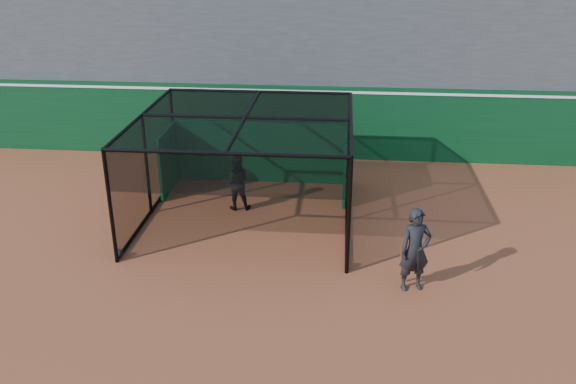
{
  "coord_description": "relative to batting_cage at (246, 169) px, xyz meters",
  "views": [
    {
      "loc": [
        2.32,
        -11.59,
        7.28
      ],
      "look_at": [
        1.07,
        2.0,
        1.4
      ],
      "focal_mm": 38.0,
      "sensor_mm": 36.0,
      "label": 1
    }
  ],
  "objects": [
    {
      "name": "ground",
      "position": [
        0.17,
        -3.43,
        -1.41
      ],
      "size": [
        120.0,
        120.0,
        0.0
      ],
      "primitive_type": "plane",
      "color": "brown",
      "rests_on": "ground"
    },
    {
      "name": "on_deck_player",
      "position": [
        4.17,
        -3.29,
        -0.46
      ],
      "size": [
        0.8,
        0.64,
        1.9
      ],
      "color": "black",
      "rests_on": "ground"
    },
    {
      "name": "batting_cage",
      "position": [
        0.0,
        0.0,
        0.0
      ],
      "size": [
        5.54,
        5.59,
        2.83
      ],
      "color": "black",
      "rests_on": "ground"
    },
    {
      "name": "grandstand",
      "position": [
        0.17,
        8.84,
        3.06
      ],
      "size": [
        50.0,
        7.85,
        8.95
      ],
      "color": "#4C4C4F",
      "rests_on": "ground"
    },
    {
      "name": "outfield_wall",
      "position": [
        0.17,
        5.07,
        -0.13
      ],
      "size": [
        50.0,
        0.5,
        2.5
      ],
      "color": "#0A3B1B",
      "rests_on": "ground"
    },
    {
      "name": "batter",
      "position": [
        -0.38,
        0.52,
        -0.62
      ],
      "size": [
        0.84,
        0.7,
        1.59
      ],
      "primitive_type": "imported",
      "rotation": [
        0.0,
        0.0,
        3.27
      ],
      "color": "black",
      "rests_on": "ground"
    }
  ]
}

